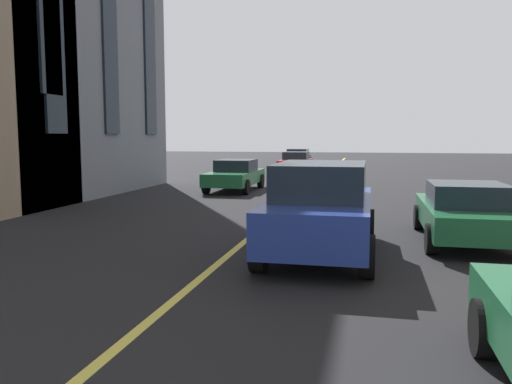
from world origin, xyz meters
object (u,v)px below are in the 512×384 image
Objects in this scene: car_red_parked_a at (296,162)px; car_blue_oncoming at (321,208)px; car_green_mid at (298,157)px; car_green_near at (235,175)px; car_green_trailing at (465,212)px.

car_blue_oncoming is at bearing -170.61° from car_red_parked_a.
car_green_mid is at bearing 7.07° from car_red_parked_a.
car_blue_oncoming is 12.70m from car_green_near.
car_blue_oncoming reaches higher than car_green_mid.
car_green_trailing is 1.00× the size of car_green_near.
car_blue_oncoming is 1.07× the size of car_green_near.
car_green_trailing is at bearing -57.03° from car_blue_oncoming.
car_blue_oncoming is at bearing 122.97° from car_green_trailing.
car_red_parked_a and car_green_mid have the same top height.
car_green_near is at bearing 179.93° from car_green_mid.
car_blue_oncoming is (-2.00, 3.08, 0.27)m from car_green_trailing.
car_green_mid is (7.82, 0.97, 0.00)m from car_red_parked_a.
car_green_trailing is 30.51m from car_green_mid.
car_green_near is at bearing 175.23° from car_red_parked_a.
car_green_mid is 1.00× the size of car_green_near.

